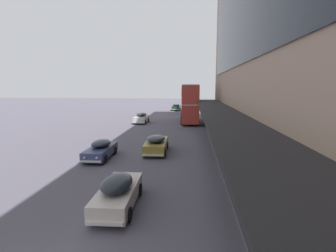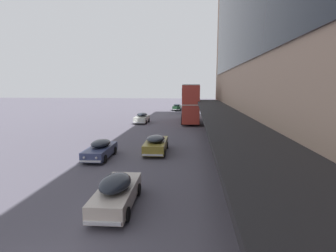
# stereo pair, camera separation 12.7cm
# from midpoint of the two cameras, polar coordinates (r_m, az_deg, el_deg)

# --- Properties ---
(transit_bus_kerbside_front) EXTENTS (3.04, 11.23, 5.99)m
(transit_bus_kerbside_front) POSITION_cam_midpoint_polar(r_m,az_deg,el_deg) (42.34, 4.60, 5.24)
(transit_bus_kerbside_front) COLOR #AD342A
(transit_bus_kerbside_front) RESTS_ON ground
(transit_bus_kerbside_rear) EXTENTS (2.82, 10.70, 6.05)m
(transit_bus_kerbside_rear) POSITION_cam_midpoint_polar(r_m,az_deg,el_deg) (57.05, 5.07, 6.13)
(transit_bus_kerbside_rear) COLOR beige
(transit_bus_kerbside_rear) RESTS_ON ground
(sedan_lead_mid) EXTENTS (1.84, 4.58, 1.45)m
(sedan_lead_mid) POSITION_cam_midpoint_polar(r_m,az_deg,el_deg) (21.72, -14.61, -4.91)
(sedan_lead_mid) COLOR #373F67
(sedan_lead_mid) RESTS_ON ground
(sedan_lead_near) EXTENTS (2.06, 4.93, 1.55)m
(sedan_lead_near) POSITION_cam_midpoint_polar(r_m,az_deg,el_deg) (63.57, 1.76, 4.17)
(sedan_lead_near) COLOR #1B3A23
(sedan_lead_near) RESTS_ON ground
(sedan_second_mid) EXTENTS (1.97, 4.83, 1.53)m
(sedan_second_mid) POSITION_cam_midpoint_polar(r_m,az_deg,el_deg) (22.79, -2.75, -3.90)
(sedan_second_mid) COLOR olive
(sedan_second_mid) RESTS_ON ground
(sedan_trailing_near) EXTENTS (1.96, 4.56, 1.61)m
(sedan_trailing_near) POSITION_cam_midpoint_polar(r_m,az_deg,el_deg) (41.41, -5.89, 1.76)
(sedan_trailing_near) COLOR beige
(sedan_trailing_near) RESTS_ON ground
(sedan_oncoming_rear) EXTENTS (1.84, 4.64, 1.60)m
(sedan_oncoming_rear) POSITION_cam_midpoint_polar(r_m,az_deg,el_deg) (12.96, -11.13, -13.84)
(sedan_oncoming_rear) COLOR beige
(sedan_oncoming_rear) RESTS_ON ground
(pedestrian_at_kerb) EXTENTS (0.40, 0.56, 1.86)m
(pedestrian_at_kerb) POSITION_cam_midpoint_polar(r_m,az_deg,el_deg) (12.55, 18.45, -12.93)
(pedestrian_at_kerb) COLOR black
(pedestrian_at_kerb) RESTS_ON sidewalk_kerb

